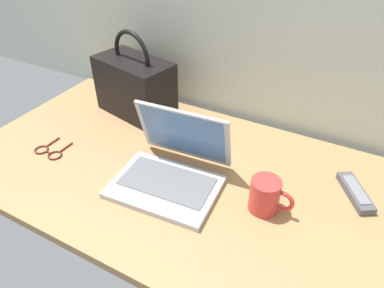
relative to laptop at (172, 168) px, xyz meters
name	(u,v)px	position (x,y,z in m)	size (l,w,h in m)	color
desk	(204,183)	(0.08, 0.05, -0.06)	(1.60, 0.76, 0.03)	#A87A4C
laptop	(172,168)	(0.00, 0.00, 0.00)	(0.32, 0.30, 0.21)	#B2B5BA
coffee_mug	(266,196)	(0.29, 0.02, 0.00)	(0.12, 0.08, 0.10)	red
remote_control_near	(355,192)	(0.50, 0.19, -0.03)	(0.12, 0.16, 0.02)	#4C4C51
eyeglasses	(49,152)	(-0.44, -0.08, -0.04)	(0.11, 0.11, 0.01)	#591E19
handbag	(135,86)	(-0.33, 0.28, 0.07)	(0.33, 0.22, 0.33)	black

